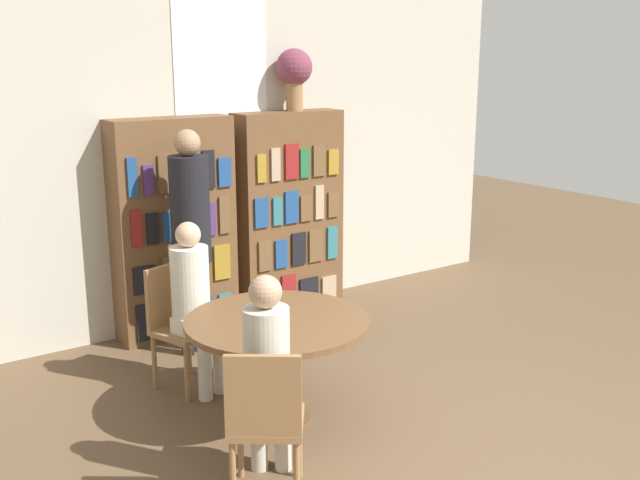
{
  "coord_description": "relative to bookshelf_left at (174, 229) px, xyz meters",
  "views": [
    {
      "loc": [
        -3.11,
        -2.49,
        2.4
      ],
      "look_at": [
        -0.04,
        1.91,
        1.05
      ],
      "focal_mm": 42.0,
      "sensor_mm": 36.0,
      "label": 1
    }
  ],
  "objects": [
    {
      "name": "wall_back",
      "position": [
        0.58,
        0.19,
        0.57
      ],
      "size": [
        6.4,
        0.07,
        3.0
      ],
      "color": "beige",
      "rests_on": "ground_plane"
    },
    {
      "name": "librarian_standing",
      "position": [
        -0.08,
        -0.5,
        0.19
      ],
      "size": [
        0.31,
        0.58,
        1.83
      ],
      "color": "black",
      "rests_on": "ground_plane"
    },
    {
      "name": "chair_near_camera",
      "position": [
        -0.69,
        -2.65,
        -0.43
      ],
      "size": [
        0.56,
        0.56,
        0.91
      ],
      "rotation": [
        0.0,
        0.0,
        -0.62
      ],
      "color": "olive",
      "rests_on": "ground_plane"
    },
    {
      "name": "seated_reader_left",
      "position": [
        -0.38,
        -1.16,
        -0.22
      ],
      "size": [
        0.36,
        0.41,
        1.25
      ],
      "rotation": [
        0.0,
        0.0,
        -2.82
      ],
      "color": "beige",
      "rests_on": "ground_plane"
    },
    {
      "name": "bookshelf_right",
      "position": [
        1.16,
        -0.0,
        -0.0
      ],
      "size": [
        1.04,
        0.34,
        1.88
      ],
      "color": "brown",
      "rests_on": "ground_plane"
    },
    {
      "name": "seated_reader_right",
      "position": [
        -0.58,
        -2.5,
        -0.22
      ],
      "size": [
        0.39,
        0.41,
        1.26
      ],
      "rotation": [
        0.0,
        0.0,
        -0.62
      ],
      "color": "beige",
      "rests_on": "ground_plane"
    },
    {
      "name": "flower_vase",
      "position": [
        1.24,
        0.0,
        1.3
      ],
      "size": [
        0.33,
        0.33,
        0.56
      ],
      "color": "#997047",
      "rests_on": "bookshelf_right"
    },
    {
      "name": "reading_table",
      "position": [
        -0.14,
        -1.88,
        -0.33
      ],
      "size": [
        1.21,
        1.21,
        0.72
      ],
      "color": "brown",
      "rests_on": "ground_plane"
    },
    {
      "name": "bookshelf_left",
      "position": [
        0.0,
        0.0,
        0.0
      ],
      "size": [
        1.04,
        0.34,
        1.88
      ],
      "color": "brown",
      "rests_on": "ground_plane"
    },
    {
      "name": "chair_left_side",
      "position": [
        -0.43,
        -0.99,
        -0.43
      ],
      "size": [
        0.51,
        0.51,
        0.91
      ],
      "rotation": [
        0.0,
        0.0,
        -2.82
      ],
      "color": "olive",
      "rests_on": "ground_plane"
    }
  ]
}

